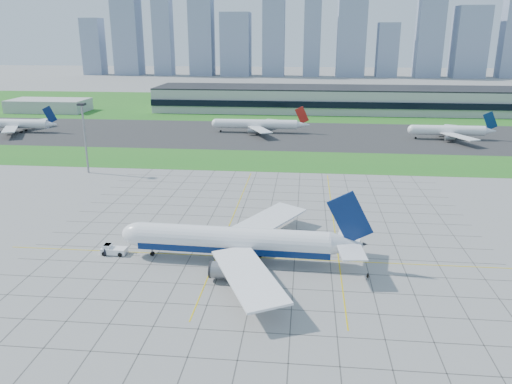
% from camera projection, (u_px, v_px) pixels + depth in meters
% --- Properties ---
extents(ground, '(1400.00, 1400.00, 0.00)m').
position_uv_depth(ground, '(260.00, 254.00, 116.35)').
color(ground, '#969691').
rests_on(ground, ground).
extents(grass_median, '(700.00, 35.00, 0.04)m').
position_uv_depth(grass_median, '(281.00, 161.00, 201.70)').
color(grass_median, '#247120').
rests_on(grass_median, ground).
extents(asphalt_taxiway, '(700.00, 75.00, 0.04)m').
position_uv_depth(asphalt_taxiway, '(287.00, 135.00, 253.86)').
color(asphalt_taxiway, '#383838').
rests_on(asphalt_taxiway, ground).
extents(grass_far, '(700.00, 145.00, 0.04)m').
position_uv_depth(grass_far, '(293.00, 106.00, 358.19)').
color(grass_far, '#247120').
rests_on(grass_far, ground).
extents(apron_markings, '(120.00, 130.00, 0.03)m').
position_uv_depth(apron_markings, '(266.00, 236.00, 126.83)').
color(apron_markings, '#474744').
rests_on(apron_markings, ground).
extents(terminal, '(260.00, 43.00, 15.80)m').
position_uv_depth(terminal, '(353.00, 100.00, 328.16)').
color(terminal, '#B7B7B2').
rests_on(terminal, ground).
extents(service_block, '(50.00, 25.00, 8.00)m').
position_uv_depth(service_block, '(49.00, 105.00, 329.59)').
color(service_block, '#B7B7B2').
rests_on(service_block, ground).
extents(light_mast, '(2.50, 2.50, 25.60)m').
position_uv_depth(light_mast, '(84.00, 129.00, 179.79)').
color(light_mast, gray).
rests_on(light_mast, ground).
extents(city_skyline, '(523.00, 32.40, 160.00)m').
position_uv_depth(city_skyline, '(293.00, 25.00, 592.49)').
color(city_skyline, '#818FA9').
rests_on(city_skyline, ground).
extents(airliner, '(56.48, 57.16, 17.77)m').
position_uv_depth(airliner, '(235.00, 241.00, 111.41)').
color(airliner, white).
rests_on(airliner, ground).
extents(pushback_tug, '(8.53, 3.18, 2.36)m').
position_uv_depth(pushback_tug, '(113.00, 250.00, 116.11)').
color(pushback_tug, white).
rests_on(pushback_tug, ground).
extents(crew_near, '(0.81, 0.79, 1.87)m').
position_uv_depth(crew_near, '(105.00, 253.00, 114.84)').
color(crew_near, black).
rests_on(crew_near, ground).
extents(crew_far, '(0.97, 0.88, 1.61)m').
position_uv_depth(crew_far, '(368.00, 277.00, 103.70)').
color(crew_far, black).
rests_on(crew_far, ground).
extents(distant_jet_0, '(38.11, 42.66, 14.08)m').
position_uv_depth(distant_jet_0, '(19.00, 124.00, 259.62)').
color(distant_jet_0, white).
rests_on(distant_jet_0, ground).
extents(distant_jet_1, '(48.28, 42.66, 14.08)m').
position_uv_depth(distant_jet_1, '(257.00, 124.00, 258.49)').
color(distant_jet_1, white).
rests_on(distant_jet_1, ground).
extents(distant_jet_2, '(39.56, 42.66, 14.08)m').
position_uv_depth(distant_jet_2, '(450.00, 130.00, 241.61)').
color(distant_jet_2, white).
rests_on(distant_jet_2, ground).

